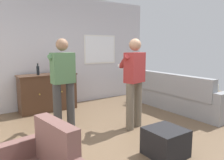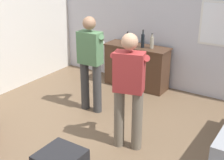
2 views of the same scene
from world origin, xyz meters
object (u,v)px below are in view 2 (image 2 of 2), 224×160
object	(u,v)px
bottle_spirits_clear	(128,39)
person_standing_left	(91,60)
sideboard_cabinet	(137,66)
bottle_liquor_amber	(152,42)
person_standing_right	(129,87)
bottle_wine_green	(143,40)

from	to	relation	value
bottle_spirits_clear	person_standing_left	world-z (taller)	person_standing_left
sideboard_cabinet	bottle_spirits_clear	xyz separation A→B (m)	(-0.21, -0.02, 0.55)
sideboard_cabinet	bottle_liquor_amber	size ratio (longest dim) A/B	4.50
person_standing_left	person_standing_right	world-z (taller)	same
bottle_spirits_clear	person_standing_right	xyz separation A→B (m)	(1.20, -2.01, -0.06)
bottle_liquor_amber	sideboard_cabinet	bearing A→B (deg)	179.45
person_standing_right	sideboard_cabinet	bearing A→B (deg)	115.81
bottle_wine_green	bottle_liquor_amber	world-z (taller)	bottle_wine_green
bottle_liquor_amber	person_standing_right	xyz separation A→B (m)	(0.66, -2.03, -0.07)
bottle_wine_green	sideboard_cabinet	bearing A→B (deg)	161.12
person_standing_left	sideboard_cabinet	bearing A→B (deg)	83.94
sideboard_cabinet	bottle_wine_green	xyz separation A→B (m)	(0.15, -0.05, 0.58)
bottle_liquor_amber	person_standing_left	size ratio (longest dim) A/B	0.18
bottle_liquor_amber	bottle_wine_green	bearing A→B (deg)	-164.82
bottle_wine_green	bottle_liquor_amber	distance (m)	0.18
sideboard_cabinet	person_standing_right	size ratio (longest dim) A/B	0.80
bottle_wine_green	bottle_spirits_clear	world-z (taller)	bottle_wine_green
sideboard_cabinet	bottle_spirits_clear	size ratio (longest dim) A/B	4.99
sideboard_cabinet	bottle_liquor_amber	bearing A→B (deg)	-0.55
bottle_spirits_clear	person_standing_left	xyz separation A→B (m)	(0.07, -1.36, -0.06)
bottle_wine_green	bottle_liquor_amber	xyz separation A→B (m)	(0.18, 0.05, -0.02)
bottle_liquor_amber	person_standing_right	world-z (taller)	person_standing_right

